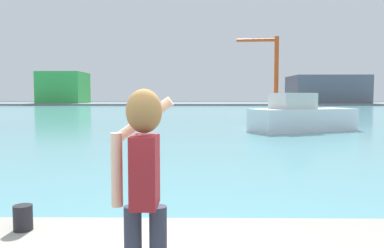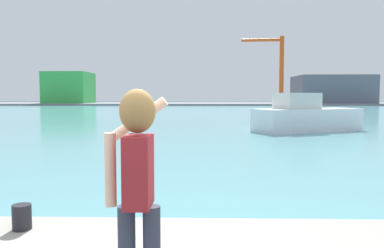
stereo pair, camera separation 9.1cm
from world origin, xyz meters
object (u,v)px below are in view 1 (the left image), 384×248
Objects in this scene: warehouse_left at (64,88)px; warehouse_right at (326,89)px; port_crane at (272,63)px; boat_moored at (302,117)px; person_photographer at (144,175)px; harbor_bollard at (23,218)px.

warehouse_right is (64.24, 1.80, -0.41)m from warehouse_left.
warehouse_right is 1.13× the size of port_crane.
boat_moored is 0.46× the size of port_crane.
person_photographer is 5.48× the size of harbor_bollard.
port_crane reaches higher than harbor_bollard.
warehouse_left reaches higher than person_photographer.
warehouse_left is at bearing 108.58° from harbor_bollard.
harbor_bollard is 94.82m from warehouse_left.
boat_moored is 0.67× the size of warehouse_left.
boat_moored is 67.93m from port_crane.
harbor_bollard is 97.79m from warehouse_right.
boat_moored is at bearing -61.19° from warehouse_left.
harbor_bollard is 21.07m from boat_moored.
boat_moored is at bearing -109.33° from warehouse_right.
warehouse_left is 0.69× the size of port_crane.
person_photographer is at bearing -70.76° from warehouse_left.
person_photographer is 98.82m from warehouse_right.
person_photographer is 0.11× the size of port_crane.
person_photographer is 0.10× the size of warehouse_right.
port_crane is (17.72, 87.45, 8.06)m from person_photographer.
warehouse_right reaches higher than person_photographer.
harbor_bollard is (-1.77, 1.76, -0.91)m from person_photographer.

